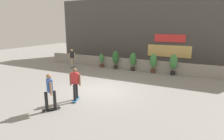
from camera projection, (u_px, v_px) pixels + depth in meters
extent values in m
plane|color=gray|center=(101.00, 90.00, 11.25)|extent=(48.00, 48.00, 0.00)
cube|color=gray|center=(135.00, 65.00, 16.38)|extent=(18.00, 0.40, 0.90)
cube|color=#4C4947|center=(149.00, 31.00, 19.23)|extent=(20.00, 2.00, 6.50)
cube|color=#F23333|center=(170.00, 38.00, 17.50)|extent=(2.80, 0.08, 0.70)
cube|color=#F2CC72|center=(169.00, 51.00, 17.78)|extent=(4.00, 0.06, 1.10)
cylinder|color=brown|center=(102.00, 66.00, 17.41)|extent=(0.36, 0.36, 0.30)
cylinder|color=brown|center=(102.00, 63.00, 17.36)|extent=(0.06, 0.06, 0.15)
ellipsoid|color=#428C47|center=(101.00, 58.00, 17.25)|extent=(0.39, 0.39, 0.79)
cylinder|color=#2D2823|center=(115.00, 67.00, 16.79)|extent=(0.36, 0.36, 0.30)
cylinder|color=brown|center=(116.00, 65.00, 16.74)|extent=(0.06, 0.06, 0.15)
ellipsoid|color=#2D6B33|center=(116.00, 57.00, 16.59)|extent=(0.56, 0.56, 1.15)
cylinder|color=#2D2823|center=(133.00, 69.00, 16.08)|extent=(0.36, 0.36, 0.30)
cylinder|color=brown|center=(133.00, 66.00, 16.03)|extent=(0.06, 0.06, 0.15)
ellipsoid|color=#387F3D|center=(133.00, 59.00, 15.89)|extent=(0.53, 0.53, 1.08)
cylinder|color=brown|center=(153.00, 71.00, 15.32)|extent=(0.36, 0.36, 0.30)
cylinder|color=brown|center=(153.00, 68.00, 15.27)|extent=(0.06, 0.06, 0.15)
ellipsoid|color=#428C47|center=(153.00, 61.00, 15.13)|extent=(0.55, 0.55, 1.12)
cylinder|color=black|center=(173.00, 73.00, 14.65)|extent=(0.36, 0.36, 0.30)
cylinder|color=brown|center=(173.00, 70.00, 14.60)|extent=(0.06, 0.06, 0.15)
ellipsoid|color=#428C47|center=(173.00, 62.00, 14.45)|extent=(0.57, 0.57, 1.16)
cube|color=#266699|center=(73.00, 67.00, 17.30)|extent=(0.48, 0.82, 0.02)
cylinder|color=silver|center=(73.00, 68.00, 17.05)|extent=(0.05, 0.06, 0.06)
cylinder|color=silver|center=(71.00, 68.00, 17.06)|extent=(0.05, 0.06, 0.06)
cylinder|color=silver|center=(74.00, 67.00, 17.55)|extent=(0.05, 0.06, 0.06)
cylinder|color=silver|center=(73.00, 67.00, 17.56)|extent=(0.05, 0.06, 0.06)
cylinder|color=tan|center=(72.00, 63.00, 17.03)|extent=(0.14, 0.14, 0.82)
cylinder|color=tan|center=(73.00, 62.00, 17.38)|extent=(0.14, 0.14, 0.82)
cube|color=#262628|center=(72.00, 55.00, 17.04)|extent=(0.41, 0.32, 0.56)
sphere|color=beige|center=(72.00, 50.00, 16.95)|extent=(0.22, 0.22, 0.22)
cylinder|color=beige|center=(75.00, 56.00, 17.04)|extent=(0.09, 0.09, 0.58)
cylinder|color=beige|center=(70.00, 56.00, 17.08)|extent=(0.09, 0.09, 0.58)
cube|color=black|center=(51.00, 109.00, 8.49)|extent=(0.62, 0.77, 0.02)
cylinder|color=silver|center=(46.00, 112.00, 8.31)|extent=(0.06, 0.06, 0.06)
cylinder|color=silver|center=(45.00, 110.00, 8.44)|extent=(0.06, 0.06, 0.06)
cylinder|color=silver|center=(58.00, 109.00, 8.55)|extent=(0.06, 0.06, 0.06)
cylinder|color=silver|center=(57.00, 108.00, 8.69)|extent=(0.06, 0.06, 0.06)
cylinder|color=black|center=(46.00, 101.00, 8.31)|extent=(0.14, 0.14, 0.82)
cylinder|color=black|center=(55.00, 100.00, 8.48)|extent=(0.14, 0.14, 0.82)
cube|color=#3359B2|center=(49.00, 85.00, 8.24)|extent=(0.41, 0.37, 0.56)
sphere|color=#9E7051|center=(49.00, 76.00, 8.15)|extent=(0.22, 0.22, 0.22)
cylinder|color=#9E7051|center=(51.00, 89.00, 8.06)|extent=(0.09, 0.09, 0.58)
cylinder|color=#9E7051|center=(49.00, 86.00, 8.46)|extent=(0.09, 0.09, 0.58)
cube|color=#266699|center=(76.00, 99.00, 9.64)|extent=(0.48, 0.82, 0.02)
cylinder|color=silver|center=(76.00, 102.00, 9.39)|extent=(0.05, 0.06, 0.06)
cylinder|color=silver|center=(73.00, 102.00, 9.40)|extent=(0.05, 0.06, 0.06)
cylinder|color=silver|center=(79.00, 98.00, 9.89)|extent=(0.05, 0.06, 0.06)
cylinder|color=silver|center=(76.00, 98.00, 9.91)|extent=(0.05, 0.06, 0.06)
cylinder|color=black|center=(75.00, 93.00, 9.37)|extent=(0.14, 0.14, 0.82)
cylinder|color=black|center=(77.00, 90.00, 9.72)|extent=(0.14, 0.14, 0.82)
cube|color=red|center=(75.00, 78.00, 9.39)|extent=(0.41, 0.32, 0.56)
sphere|color=brown|center=(75.00, 70.00, 9.30)|extent=(0.22, 0.22, 0.22)
cylinder|color=brown|center=(80.00, 80.00, 9.39)|extent=(0.09, 0.09, 0.58)
cylinder|color=brown|center=(70.00, 80.00, 9.43)|extent=(0.09, 0.09, 0.58)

